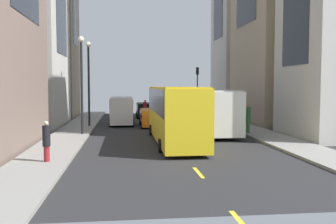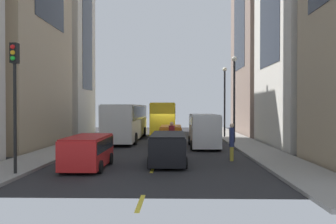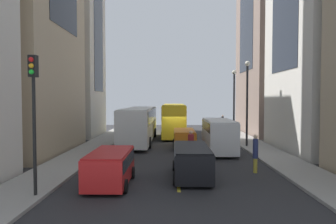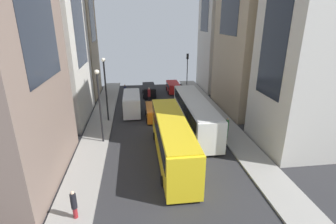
# 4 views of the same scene
# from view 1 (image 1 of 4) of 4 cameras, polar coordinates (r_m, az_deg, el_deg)

# --- Properties ---
(ground_plane) EXTENTS (40.85, 40.85, 0.00)m
(ground_plane) POSITION_cam_1_polar(r_m,az_deg,el_deg) (31.06, -0.76, -2.85)
(ground_plane) COLOR #28282B
(sidewalk_west) EXTENTS (2.77, 44.00, 0.15)m
(sidewalk_west) POSITION_cam_1_polar(r_m,az_deg,el_deg) (32.52, 11.69, -2.50)
(sidewalk_west) COLOR gray
(sidewalk_west) RESTS_ON ground
(sidewalk_east) EXTENTS (2.77, 44.00, 0.15)m
(sidewalk_east) POSITION_cam_1_polar(r_m,az_deg,el_deg) (31.16, -13.76, -2.81)
(sidewalk_east) COLOR gray
(sidewalk_east) RESTS_ON ground
(lane_stripe_0) EXTENTS (0.16, 2.00, 0.01)m
(lane_stripe_0) POSITION_cam_1_polar(r_m,az_deg,el_deg) (51.91, -3.07, -0.13)
(lane_stripe_0) COLOR yellow
(lane_stripe_0) RESTS_ON ground
(lane_stripe_1) EXTENTS (0.16, 2.00, 0.01)m
(lane_stripe_1) POSITION_cam_1_polar(r_m,az_deg,el_deg) (45.94, -2.62, -0.65)
(lane_stripe_1) COLOR yellow
(lane_stripe_1) RESTS_ON ground
(lane_stripe_2) EXTENTS (0.16, 2.00, 0.01)m
(lane_stripe_2) POSITION_cam_1_polar(r_m,az_deg,el_deg) (39.98, -2.04, -1.33)
(lane_stripe_2) COLOR yellow
(lane_stripe_2) RESTS_ON ground
(lane_stripe_3) EXTENTS (0.16, 2.00, 0.01)m
(lane_stripe_3) POSITION_cam_1_polar(r_m,az_deg,el_deg) (34.03, -1.26, -2.25)
(lane_stripe_3) COLOR yellow
(lane_stripe_3) RESTS_ON ground
(lane_stripe_4) EXTENTS (0.16, 2.00, 0.01)m
(lane_stripe_4) POSITION_cam_1_polar(r_m,az_deg,el_deg) (28.10, -0.14, -3.56)
(lane_stripe_4) COLOR yellow
(lane_stripe_4) RESTS_ON ground
(lane_stripe_5) EXTENTS (0.16, 2.00, 0.01)m
(lane_stripe_5) POSITION_cam_1_polar(r_m,az_deg,el_deg) (22.21, 1.57, -5.56)
(lane_stripe_5) COLOR yellow
(lane_stripe_5) RESTS_ON ground
(lane_stripe_6) EXTENTS (0.16, 2.00, 0.01)m
(lane_stripe_6) POSITION_cam_1_polar(r_m,az_deg,el_deg) (16.40, 4.54, -8.97)
(lane_stripe_6) COLOR yellow
(lane_stripe_6) RESTS_ON ground
(lane_stripe_7) EXTENTS (0.16, 2.00, 0.01)m
(lane_stripe_7) POSITION_cam_1_polar(r_m,az_deg,el_deg) (10.81, 10.88, -15.92)
(lane_stripe_7) COLOR yellow
(lane_stripe_7) RESTS_ON ground
(city_bus_white) EXTENTS (2.80, 12.95, 3.35)m
(city_bus_white) POSITION_cam_1_polar(r_m,az_deg,el_deg) (31.24, 5.63, 0.87)
(city_bus_white) COLOR silver
(city_bus_white) RESTS_ON ground
(streetcar_yellow) EXTENTS (2.70, 12.21, 3.59)m
(streetcar_yellow) POSITION_cam_1_polar(r_m,az_deg,el_deg) (24.79, 0.90, 0.36)
(streetcar_yellow) COLOR yellow
(streetcar_yellow) RESTS_ON ground
(delivery_van_white) EXTENTS (2.25, 5.80, 2.58)m
(delivery_van_white) POSITION_cam_1_polar(r_m,az_deg,el_deg) (36.43, -6.92, 0.51)
(delivery_van_white) COLOR white
(delivery_van_white) RESTS_ON ground
(car_red_0) EXTENTS (2.02, 4.12, 1.65)m
(car_red_0) POSITION_cam_1_polar(r_m,az_deg,el_deg) (46.07, 1.51, 0.57)
(car_red_0) COLOR red
(car_red_0) RESTS_ON ground
(car_black_1) EXTENTS (2.02, 4.75, 1.67)m
(car_black_1) POSITION_cam_1_polar(r_m,az_deg,el_deg) (44.22, -3.44, 0.44)
(car_black_1) COLOR black
(car_black_1) RESTS_ON ground
(car_orange_2) EXTENTS (1.94, 4.52, 1.56)m
(car_orange_2) POSITION_cam_1_polar(r_m,az_deg,el_deg) (34.29, -2.58, -0.67)
(car_orange_2) COLOR orange
(car_orange_2) RESTS_ON ground
(pedestrian_waiting_curb) EXTENTS (0.40, 0.40, 2.18)m
(pedestrian_waiting_curb) POSITION_cam_1_polar(r_m,az_deg,el_deg) (40.87, -3.42, 0.39)
(pedestrian_waiting_curb) COLOR black
(pedestrian_waiting_curb) RESTS_ON ground
(pedestrian_crossing_near) EXTENTS (0.30, 0.30, 2.18)m
(pedestrian_crossing_near) POSITION_cam_1_polar(r_m,az_deg,el_deg) (43.08, -8.25, 0.59)
(pedestrian_crossing_near) COLOR gold
(pedestrian_crossing_near) RESTS_ON ground
(pedestrian_walking_far) EXTENTS (0.34, 0.34, 2.15)m
(pedestrian_walking_far) POSITION_cam_1_polar(r_m,az_deg,el_deg) (29.10, 11.85, -0.85)
(pedestrian_walking_far) COLOR #336B38
(pedestrian_walking_far) RESTS_ON ground
(pedestrian_crossing_mid) EXTENTS (0.36, 0.36, 1.89)m
(pedestrian_crossing_mid) POSITION_cam_1_polar(r_m,az_deg,el_deg) (18.64, -17.63, -4.02)
(pedestrian_crossing_mid) COLOR maroon
(pedestrian_crossing_mid) RESTS_ON ground
(traffic_light_near_corner) EXTENTS (0.32, 0.44, 5.83)m
(traffic_light_near_corner) POSITION_cam_1_polar(r_m,az_deg,el_deg) (48.51, 4.38, 4.55)
(traffic_light_near_corner) COLOR black
(traffic_light_near_corner) RESTS_ON ground
(streetlamp_near) EXTENTS (0.44, 0.44, 7.07)m
(streetlamp_near) POSITION_cam_1_polar(r_m,az_deg,el_deg) (28.50, -12.74, 5.46)
(streetlamp_near) COLOR black
(streetlamp_near) RESTS_ON ground
(streetlamp_far) EXTENTS (0.44, 0.44, 7.30)m
(streetlamp_far) POSITION_cam_1_polar(r_m,az_deg,el_deg) (34.03, -11.72, 5.42)
(streetlamp_far) COLOR black
(streetlamp_far) RESTS_ON ground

